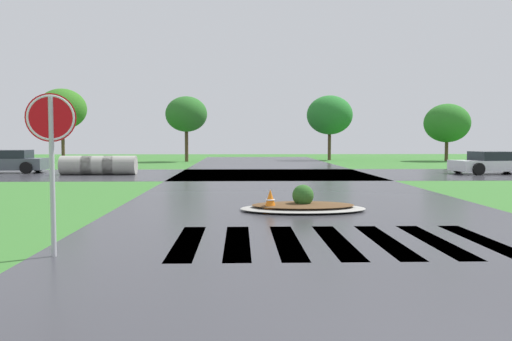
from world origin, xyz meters
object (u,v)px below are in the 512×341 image
drainage_pipe_stack (99,165)px  median_island (303,206)px  car_blue_compact (493,163)px  traffic_cone (270,201)px  stop_sign (51,136)px  car_dark_suv (5,162)px

drainage_pipe_stack → median_island: bearing=-57.4°
drainage_pipe_stack → car_blue_compact: bearing=0.4°
car_blue_compact → traffic_cone: car_blue_compact is taller
stop_sign → drainage_pipe_stack: (-4.39, 19.27, -1.42)m
stop_sign → traffic_cone: 6.38m
median_island → drainage_pipe_stack: drainage_pipe_stack is taller
stop_sign → car_blue_compact: bearing=34.0°
stop_sign → drainage_pipe_stack: 19.82m
median_island → stop_sign: bearing=-131.2°
car_blue_compact → car_dark_suv: 26.41m
stop_sign → traffic_cone: stop_sign is taller
car_blue_compact → drainage_pipe_stack: size_ratio=1.17×
median_island → car_dark_suv: size_ratio=0.73×
car_dark_suv → median_island: bearing=130.9°
stop_sign → car_dark_suv: (-9.93, 21.06, -1.33)m
car_blue_compact → car_dark_suv: car_dark_suv is taller
stop_sign → median_island: 7.18m
median_island → car_blue_compact: car_blue_compact is taller
car_dark_suv → drainage_pipe_stack: car_dark_suv is taller
car_blue_compact → median_island: bearing=-137.9°
median_island → drainage_pipe_stack: size_ratio=0.84×
car_dark_suv → drainage_pipe_stack: 5.83m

